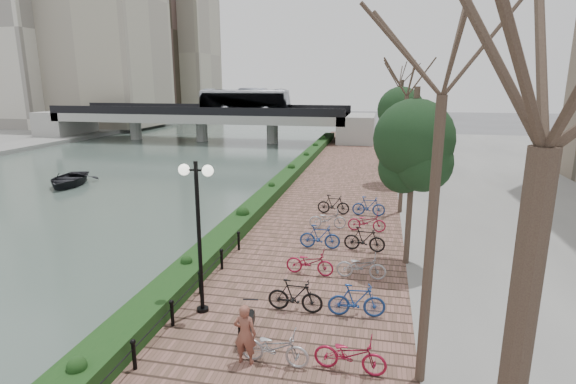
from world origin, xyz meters
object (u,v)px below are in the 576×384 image
(lamppost, at_px, (198,205))
(boat, at_px, (68,179))
(motorcycle, at_px, (247,323))
(pedestrian, at_px, (245,334))

(lamppost, bearing_deg, boat, 136.44)
(motorcycle, distance_m, boat, 24.93)
(motorcycle, relative_size, pedestrian, 0.89)
(pedestrian, bearing_deg, boat, -43.40)
(lamppost, distance_m, boat, 23.13)
(motorcycle, xyz_separation_m, boat, (-18.32, 16.90, -0.44))
(motorcycle, height_order, pedestrian, pedestrian)
(pedestrian, relative_size, boat, 0.34)
(lamppost, relative_size, motorcycle, 3.32)
(lamppost, height_order, boat, lamppost)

